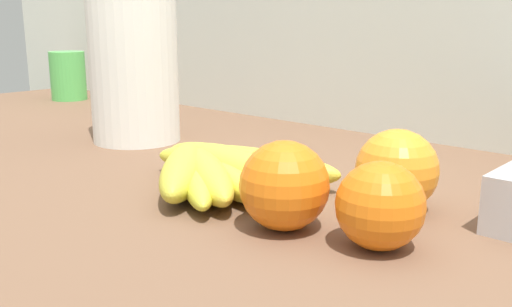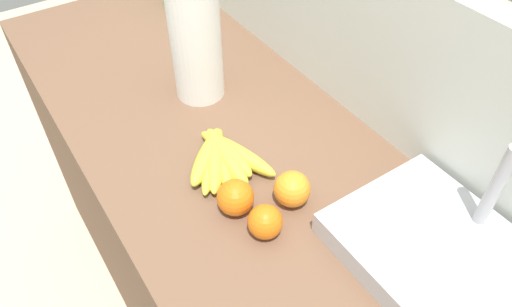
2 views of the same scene
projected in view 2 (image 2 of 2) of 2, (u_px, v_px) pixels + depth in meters
counter at (250, 276)px, 1.38m from camera, size 1.92×0.62×0.92m
wall_back at (348, 184)px, 1.39m from camera, size 2.32×0.06×1.30m
banana_bunch at (222, 157)px, 1.05m from camera, size 0.22×0.19×0.04m
orange_front at (265, 222)px, 0.90m from camera, size 0.07×0.07×0.07m
orange_far_right at (292, 189)px, 0.96m from camera, size 0.08×0.08×0.08m
orange_right at (235, 197)px, 0.94m from camera, size 0.07×0.07×0.07m
paper_towel_roll at (196, 44)px, 1.14m from camera, size 0.12×0.12×0.32m
sink_basin at (439, 252)px, 0.86m from camera, size 0.36×0.29×0.23m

